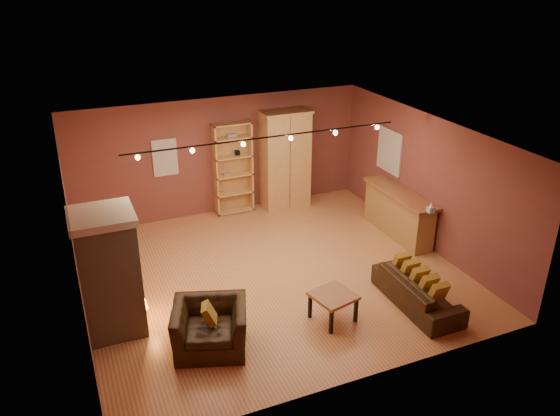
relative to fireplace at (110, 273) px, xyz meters
name	(u,v)px	position (x,y,z in m)	size (l,w,h in m)	color
floor	(272,273)	(3.04, 0.60, -1.06)	(7.00, 7.00, 0.00)	#AC6A3D
ceiling	(272,136)	(3.04, 0.60, 1.74)	(7.00, 7.00, 0.00)	#562E1B
back_wall	(220,156)	(3.04, 3.85, 0.34)	(7.00, 0.02, 2.80)	brown
left_wall	(74,243)	(-0.46, 0.60, 0.34)	(0.02, 6.50, 2.80)	brown
right_wall	(427,182)	(6.54, 0.60, 0.34)	(0.02, 6.50, 2.80)	brown
fireplace	(110,273)	(0.00, 0.00, 0.00)	(1.01, 0.98, 2.12)	tan
back_window	(165,157)	(1.74, 3.83, 0.49)	(0.56, 0.04, 0.86)	silver
bookcase	(232,167)	(3.29, 3.73, 0.07)	(0.91, 0.36, 2.23)	tan
armoire	(285,159)	(4.58, 3.54, 0.15)	(1.19, 0.68, 2.42)	tan
bar_counter	(398,213)	(6.24, 1.08, -0.54)	(0.58, 2.14, 1.03)	#A7834C
tissue_box	(431,208)	(6.19, -0.04, 0.06)	(0.13, 0.13, 0.22)	#8BB7DF
right_window	(390,151)	(6.51, 2.00, 0.59)	(0.05, 0.90, 1.00)	silver
loveseat	(418,286)	(5.00, -1.38, -0.67)	(0.58, 1.90, 0.78)	black
armchair	(210,320)	(1.30, -1.08, -0.56)	(1.32, 1.07, 1.00)	black
coffee_table	(333,298)	(3.42, -1.19, -0.63)	(0.79, 0.79, 0.50)	#995E37
track_rail	(267,139)	(3.04, 0.80, 1.63)	(5.20, 0.09, 0.13)	black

